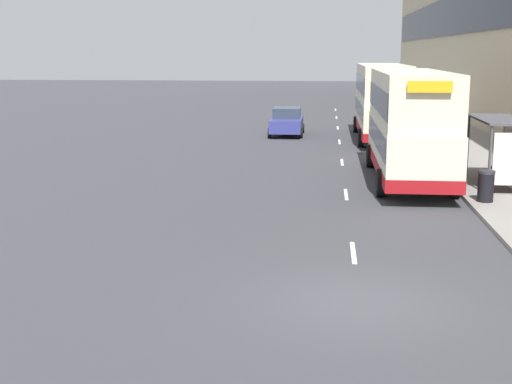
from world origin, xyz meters
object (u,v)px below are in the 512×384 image
object	(u,v)px
bus_shelter	(505,140)
double_decker_bus_ahead	(382,100)
car_0	(287,121)
litter_bin	(486,186)
double_decker_bus_near	(410,124)

from	to	relation	value
bus_shelter	double_decker_bus_ahead	size ratio (longest dim) A/B	0.38
car_0	litter_bin	distance (m)	21.05
bus_shelter	litter_bin	xyz separation A→B (m)	(-1.22, -2.88, -1.21)
double_decker_bus_ahead	litter_bin	xyz separation A→B (m)	(2.17, -17.88, -1.62)
bus_shelter	car_0	xyz separation A→B (m)	(-8.94, 16.71, -1.04)
double_decker_bus_near	car_0	xyz separation A→B (m)	(-5.64, 15.29, -1.45)
double_decker_bus_near	double_decker_bus_ahead	size ratio (longest dim) A/B	0.92
double_decker_bus_near	bus_shelter	bearing A→B (deg)	-23.21
car_0	litter_bin	bearing A→B (deg)	111.51
double_decker_bus_ahead	double_decker_bus_near	bearing A→B (deg)	-89.59
bus_shelter	litter_bin	world-z (taller)	bus_shelter
double_decker_bus_near	car_0	world-z (taller)	double_decker_bus_near
bus_shelter	litter_bin	distance (m)	3.35
bus_shelter	litter_bin	size ratio (longest dim) A/B	4.00
bus_shelter	car_0	world-z (taller)	bus_shelter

